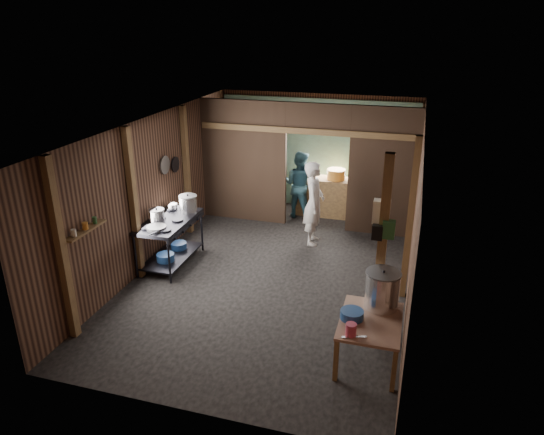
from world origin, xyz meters
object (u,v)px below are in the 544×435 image
(gas_range, at_px, (171,242))
(cook, at_px, (314,203))
(pink_bucket, at_px, (351,330))
(prep_table, at_px, (369,340))
(yellow_tub, at_px, (336,174))
(stock_pot, at_px, (382,290))
(stove_pot_large, at_px, (188,204))

(gas_range, relative_size, cook, 0.88)
(gas_range, relative_size, pink_bucket, 9.11)
(prep_table, relative_size, yellow_tub, 2.62)
(prep_table, distance_m, stock_pot, 0.66)
(gas_range, height_order, pink_bucket, gas_range)
(stock_pot, bearing_deg, stove_pot_large, 152.34)
(gas_range, relative_size, stove_pot_large, 4.36)
(prep_table, bearing_deg, gas_range, 154.23)
(gas_range, height_order, stove_pot_large, stove_pot_large)
(prep_table, height_order, pink_bucket, pink_bucket)
(prep_table, height_order, stock_pot, stock_pot)
(prep_table, xyz_separation_m, stock_pot, (0.09, 0.34, 0.56))
(stock_pot, xyz_separation_m, cook, (-1.55, 3.06, -0.04))
(prep_table, bearing_deg, stove_pot_large, 147.60)
(gas_range, relative_size, prep_table, 1.38)
(pink_bucket, relative_size, cook, 0.10)
(pink_bucket, bearing_deg, stove_pot_large, 141.61)
(stove_pot_large, relative_size, cook, 0.20)
(cook, bearing_deg, stock_pot, -159.51)
(stove_pot_large, bearing_deg, pink_bucket, -38.39)
(prep_table, height_order, yellow_tub, yellow_tub)
(gas_range, xyz_separation_m, prep_table, (3.71, -1.79, -0.12))
(stock_pot, distance_m, cook, 3.43)
(prep_table, relative_size, stove_pot_large, 3.17)
(stock_pot, relative_size, cook, 0.32)
(cook, bearing_deg, stove_pot_large, 112.83)
(gas_range, height_order, cook, cook)
(stove_pot_large, xyz_separation_m, cook, (2.09, 1.16, -0.18))
(stove_pot_large, bearing_deg, stock_pot, -27.66)
(prep_table, bearing_deg, pink_bucket, -116.38)
(prep_table, relative_size, pink_bucket, 6.62)
(stove_pot_large, bearing_deg, gas_range, -110.49)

